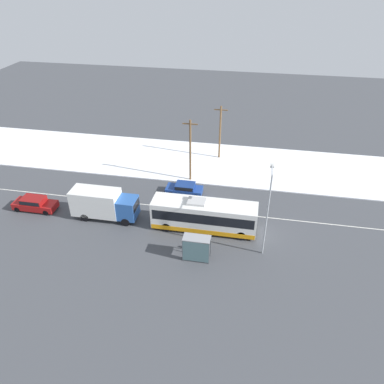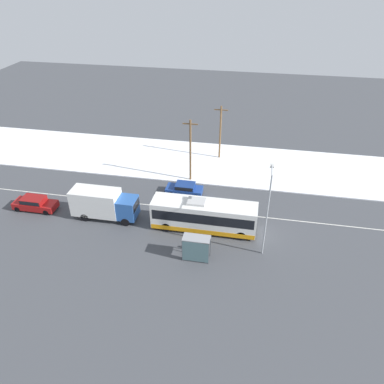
{
  "view_description": "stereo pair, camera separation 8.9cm",
  "coord_description": "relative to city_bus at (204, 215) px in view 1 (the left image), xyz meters",
  "views": [
    {
      "loc": [
        4.34,
        -33.33,
        23.59
      ],
      "look_at": [
        -2.14,
        1.38,
        1.4
      ],
      "focal_mm": 35.0,
      "sensor_mm": 36.0,
      "label": 1
    },
    {
      "loc": [
        4.43,
        -33.32,
        23.59
      ],
      "look_at": [
        -2.14,
        1.38,
        1.4
      ],
      "focal_mm": 35.0,
      "sensor_mm": 36.0,
      "label": 2
    }
  ],
  "objects": [
    {
      "name": "ground_plane",
      "position": [
        0.07,
        3.1,
        -1.62
      ],
      "size": [
        120.0,
        120.0,
        0.0
      ],
      "primitive_type": "plane",
      "color": "#424449"
    },
    {
      "name": "lane_marking_center",
      "position": [
        0.07,
        3.1,
        -1.62
      ],
      "size": [
        60.0,
        0.12,
        0.0
      ],
      "color": "silver",
      "rests_on": "ground_plane"
    },
    {
      "name": "parked_car_near_truck",
      "position": [
        -18.76,
        -0.02,
        -0.8
      ],
      "size": [
        4.69,
        1.8,
        1.5
      ],
      "color": "maroon",
      "rests_on": "ground_plane"
    },
    {
      "name": "snow_lot",
      "position": [
        0.07,
        14.5,
        -1.56
      ],
      "size": [
        80.0,
        11.74,
        0.12
      ],
      "color": "white",
      "rests_on": "ground_plane"
    },
    {
      "name": "streetlamp",
      "position": [
        6.0,
        -2.3,
        3.59
      ],
      "size": [
        0.36,
        2.46,
        8.44
      ],
      "color": "#9EA3A8",
      "rests_on": "ground_plane"
    },
    {
      "name": "box_truck",
      "position": [
        -10.7,
        -0.02,
        0.15
      ],
      "size": [
        6.92,
        2.3,
        3.25
      ],
      "color": "silver",
      "rests_on": "ground_plane"
    },
    {
      "name": "sedan_car",
      "position": [
        -3.25,
        6.08,
        -0.86
      ],
      "size": [
        4.23,
        1.8,
        1.39
      ],
      "rotation": [
        0.0,
        0.0,
        3.14
      ],
      "color": "navy",
      "rests_on": "ground_plane"
    },
    {
      "name": "pedestrian_at_stop",
      "position": [
        0.78,
        -3.66,
        -0.53
      ],
      "size": [
        0.64,
        0.28,
        1.78
      ],
      "color": "#23232D",
      "rests_on": "ground_plane"
    },
    {
      "name": "utility_pole_roadside",
      "position": [
        -3.2,
        9.43,
        2.53
      ],
      "size": [
        1.8,
        0.24,
        7.92
      ],
      "color": "brown",
      "rests_on": "ground_plane"
    },
    {
      "name": "utility_pole_snowlot",
      "position": [
        -0.44,
        16.13,
        2.27
      ],
      "size": [
        1.8,
        0.24,
        7.42
      ],
      "color": "brown",
      "rests_on": "ground_plane"
    },
    {
      "name": "city_bus",
      "position": [
        0.0,
        0.0,
        0.0
      ],
      "size": [
        10.52,
        2.57,
        3.32
      ],
      "color": "white",
      "rests_on": "ground_plane"
    },
    {
      "name": "bus_shelter",
      "position": [
        0.05,
        -4.81,
        0.04
      ],
      "size": [
        2.49,
        1.2,
        2.4
      ],
      "color": "gray",
      "rests_on": "ground_plane"
    }
  ]
}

